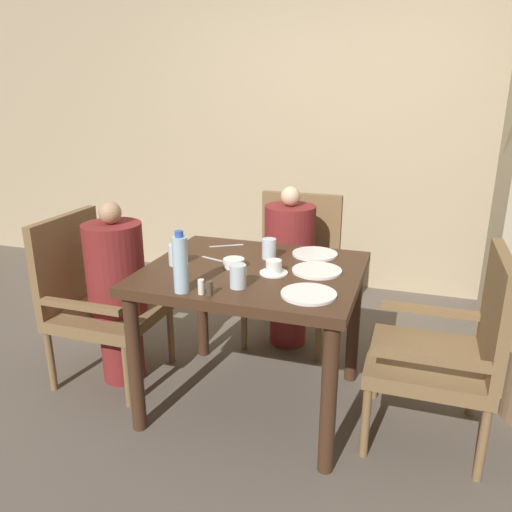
{
  "coord_description": "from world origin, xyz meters",
  "views": [
    {
      "loc": [
        0.74,
        -2.22,
        1.61
      ],
      "look_at": [
        0.0,
        0.05,
        0.82
      ],
      "focal_mm": 35.0,
      "sensor_mm": 36.0,
      "label": 1
    }
  ],
  "objects": [
    {
      "name": "glass_tall_far",
      "position": [
        0.02,
        -0.26,
        0.82
      ],
      "size": [
        0.07,
        0.07,
        0.11
      ],
      "color": "silver",
      "rests_on": "dining_table"
    },
    {
      "name": "teacup_with_saucer",
      "position": [
        0.12,
        -0.04,
        0.8
      ],
      "size": [
        0.14,
        0.14,
        0.07
      ],
      "color": "white",
      "rests_on": "dining_table"
    },
    {
      "name": "plate_main_left",
      "position": [
        0.25,
        0.31,
        0.78
      ],
      "size": [
        0.24,
        0.24,
        0.01
      ],
      "color": "white",
      "rests_on": "dining_table"
    },
    {
      "name": "wall_back",
      "position": [
        0.0,
        1.92,
        1.4
      ],
      "size": [
        8.0,
        0.06,
        2.8
      ],
      "color": "tan",
      "rests_on": "ground_plane"
    },
    {
      "name": "diner_in_far_chair",
      "position": [
        -0.0,
        0.73,
        0.54
      ],
      "size": [
        0.32,
        0.32,
        1.06
      ],
      "color": "maroon",
      "rests_on": "ground_plane"
    },
    {
      "name": "salt_shaker",
      "position": [
        -0.11,
        -0.39,
        0.8
      ],
      "size": [
        0.03,
        0.03,
        0.07
      ],
      "color": "white",
      "rests_on": "dining_table"
    },
    {
      "name": "pepper_shaker",
      "position": [
        -0.07,
        -0.39,
        0.8
      ],
      "size": [
        0.03,
        0.03,
        0.06
      ],
      "color": "#4C3D2D",
      "rests_on": "dining_table"
    },
    {
      "name": "chair_far_side",
      "position": [
        0.0,
        0.88,
        0.5
      ],
      "size": [
        0.55,
        0.55,
        0.95
      ],
      "color": "brown",
      "rests_on": "ground_plane"
    },
    {
      "name": "dining_table",
      "position": [
        0.0,
        0.0,
        0.66
      ],
      "size": [
        1.06,
        0.9,
        0.77
      ],
      "color": "#422819",
      "rests_on": "ground_plane"
    },
    {
      "name": "plate_dessert_center",
      "position": [
        0.31,
        0.05,
        0.78
      ],
      "size": [
        0.24,
        0.24,
        0.01
      ],
      "color": "white",
      "rests_on": "dining_table"
    },
    {
      "name": "plate_main_right",
      "position": [
        0.34,
        -0.25,
        0.78
      ],
      "size": [
        0.24,
        0.24,
        0.01
      ],
      "color": "white",
      "rests_on": "dining_table"
    },
    {
      "name": "water_bottle",
      "position": [
        -0.2,
        -0.39,
        0.9
      ],
      "size": [
        0.07,
        0.07,
        0.28
      ],
      "color": "silver",
      "rests_on": "dining_table"
    },
    {
      "name": "bowl_small",
      "position": [
        -0.1,
        -0.01,
        0.79
      ],
      "size": [
        0.11,
        0.11,
        0.04
      ],
      "color": "white",
      "rests_on": "dining_table"
    },
    {
      "name": "diner_in_left_chair",
      "position": [
        -0.8,
        0.0,
        0.54
      ],
      "size": [
        0.32,
        0.32,
        1.05
      ],
      "color": "maroon",
      "rests_on": "ground_plane"
    },
    {
      "name": "glass_tall_near",
      "position": [
        -0.39,
        -0.07,
        0.82
      ],
      "size": [
        0.07,
        0.07,
        0.11
      ],
      "color": "silver",
      "rests_on": "dining_table"
    },
    {
      "name": "ground_plane",
      "position": [
        0.0,
        0.0,
        0.0
      ],
      "size": [
        16.0,
        16.0,
        0.0
      ],
      "primitive_type": "plane",
      "color": "#60564C"
    },
    {
      "name": "chair_left_side",
      "position": [
        -0.96,
        0.0,
        0.5
      ],
      "size": [
        0.55,
        0.55,
        0.95
      ],
      "color": "brown",
      "rests_on": "ground_plane"
    },
    {
      "name": "fork_beside_plate",
      "position": [
        -0.2,
        0.05,
        0.77
      ],
      "size": [
        0.18,
        0.07,
        0.0
      ],
      "color": "silver",
      "rests_on": "dining_table"
    },
    {
      "name": "chair_right_side",
      "position": [
        0.96,
        0.0,
        0.5
      ],
      "size": [
        0.55,
        0.55,
        0.95
      ],
      "color": "brown",
      "rests_on": "ground_plane"
    },
    {
      "name": "knife_beside_plate",
      "position": [
        -0.25,
        0.31,
        0.77
      ],
      "size": [
        0.17,
        0.11,
        0.0
      ],
      "color": "silver",
      "rests_on": "dining_table"
    },
    {
      "name": "glass_tall_mid",
      "position": [
        0.03,
        0.17,
        0.82
      ],
      "size": [
        0.07,
        0.07,
        0.11
      ],
      "color": "silver",
      "rests_on": "dining_table"
    }
  ]
}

